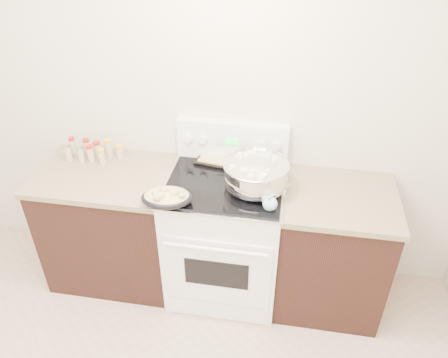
# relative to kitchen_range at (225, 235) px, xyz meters

# --- Properties ---
(room_shell) EXTENTS (4.10, 3.60, 2.75)m
(room_shell) POSITION_rel_kitchen_range_xyz_m (-0.35, -1.42, 1.21)
(room_shell) COLOR beige
(room_shell) RESTS_ON ground
(counter_left) EXTENTS (0.93, 0.67, 0.92)m
(counter_left) POSITION_rel_kitchen_range_xyz_m (-0.83, 0.01, -0.03)
(counter_left) COLOR black
(counter_left) RESTS_ON ground
(counter_right) EXTENTS (0.73, 0.67, 0.92)m
(counter_right) POSITION_rel_kitchen_range_xyz_m (0.73, 0.01, -0.03)
(counter_right) COLOR black
(counter_right) RESTS_ON ground
(kitchen_range) EXTENTS (0.78, 0.73, 1.22)m
(kitchen_range) POSITION_rel_kitchen_range_xyz_m (0.00, 0.00, 0.00)
(kitchen_range) COLOR white
(kitchen_range) RESTS_ON ground
(mixing_bowl) EXTENTS (0.41, 0.41, 0.24)m
(mixing_bowl) POSITION_rel_kitchen_range_xyz_m (0.20, -0.04, 0.55)
(mixing_bowl) COLOR silver
(mixing_bowl) RESTS_ON kitchen_range
(roasting_pan) EXTENTS (0.34, 0.26, 0.12)m
(roasting_pan) POSITION_rel_kitchen_range_xyz_m (-0.31, -0.29, 0.50)
(roasting_pan) COLOR black
(roasting_pan) RESTS_ON kitchen_range
(baking_sheet) EXTENTS (0.49, 0.38, 0.06)m
(baking_sheet) POSITION_rel_kitchen_range_xyz_m (0.00, 0.28, 0.47)
(baking_sheet) COLOR black
(baking_sheet) RESTS_ON kitchen_range
(wooden_spoon) EXTENTS (0.09, 0.26, 0.04)m
(wooden_spoon) POSITION_rel_kitchen_range_xyz_m (0.10, 0.02, 0.46)
(wooden_spoon) COLOR #9F7348
(wooden_spoon) RESTS_ON kitchen_range
(blue_ladle) EXTENTS (0.16, 0.27, 0.11)m
(blue_ladle) POSITION_rel_kitchen_range_xyz_m (0.31, -0.22, 0.49)
(blue_ladle) COLOR #8EC7D3
(blue_ladle) RESTS_ON kitchen_range
(spice_jars) EXTENTS (0.40, 0.16, 0.13)m
(spice_jars) POSITION_rel_kitchen_range_xyz_m (-0.98, 0.16, 0.49)
(spice_jars) COLOR #BFB28C
(spice_jars) RESTS_ON counter_left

